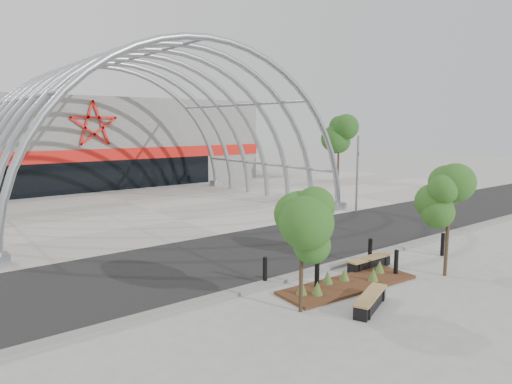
% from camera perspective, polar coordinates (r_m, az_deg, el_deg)
% --- Properties ---
extents(ground, '(140.00, 140.00, 0.00)m').
position_cam_1_polar(ground, '(18.52, 7.69, -9.45)').
color(ground, gray).
rests_on(ground, ground).
extents(road, '(140.00, 7.00, 0.02)m').
position_cam_1_polar(road, '(21.01, 0.84, -7.16)').
color(road, black).
rests_on(road, ground).
extents(forecourt, '(60.00, 17.00, 0.04)m').
position_cam_1_polar(forecourt, '(31.07, -13.09, -2.22)').
color(forecourt, '#9E998F').
rests_on(forecourt, ground).
extents(kerb, '(60.00, 0.50, 0.12)m').
position_cam_1_polar(kerb, '(18.34, 8.26, -9.45)').
color(kerb, slate).
rests_on(kerb, ground).
extents(arena_building, '(34.00, 15.24, 8.00)m').
position_cam_1_polar(arena_building, '(47.51, -22.39, 5.83)').
color(arena_building, slate).
rests_on(arena_building, ground).
extents(vault_canopy, '(20.80, 15.80, 20.36)m').
position_cam_1_polar(vault_canopy, '(31.07, -13.09, -2.23)').
color(vault_canopy, '#979CA2').
rests_on(vault_canopy, ground).
extents(planting_bed, '(5.44, 2.00, 0.57)m').
position_cam_1_polar(planting_bed, '(16.74, 11.25, -11.03)').
color(planting_bed, '#3C1D12').
rests_on(planting_bed, ground).
extents(signal_pole, '(0.26, 0.70, 4.96)m').
position_cam_1_polar(signal_pole, '(30.00, 12.54, 2.39)').
color(signal_pole, slate).
rests_on(signal_pole, ground).
extents(street_tree_0, '(1.72, 1.72, 3.93)m').
position_cam_1_polar(street_tree_0, '(13.63, 5.76, -3.65)').
color(street_tree_0, black).
rests_on(street_tree_0, ground).
extents(street_tree_1, '(1.67, 1.67, 3.95)m').
position_cam_1_polar(street_tree_1, '(18.29, 23.02, -1.13)').
color(street_tree_1, '#312718').
rests_on(street_tree_1, ground).
extents(bench_0, '(2.24, 1.31, 0.47)m').
position_cam_1_polar(bench_0, '(14.98, 14.09, -13.13)').
color(bench_0, black).
rests_on(bench_0, ground).
extents(bench_1, '(2.20, 0.49, 0.46)m').
position_cam_1_polar(bench_1, '(18.83, 13.98, -8.61)').
color(bench_1, black).
rests_on(bench_1, ground).
extents(bollard_0, '(0.16, 0.16, 0.98)m').
position_cam_1_polar(bollard_0, '(16.57, 1.13, -9.77)').
color(bollard_0, black).
rests_on(bollard_0, ground).
extents(bollard_1, '(0.17, 0.17, 1.04)m').
position_cam_1_polar(bollard_1, '(16.10, 7.63, -10.29)').
color(bollard_1, black).
rests_on(bollard_1, ground).
extents(bollard_2, '(0.16, 0.16, 1.01)m').
position_cam_1_polar(bollard_2, '(18.14, 17.11, -8.48)').
color(bollard_2, black).
rests_on(bollard_2, ground).
extents(bollard_3, '(0.17, 0.17, 1.05)m').
position_cam_1_polar(bollard_3, '(19.41, 14.07, -7.17)').
color(bollard_3, black).
rests_on(bollard_3, ground).
extents(bollard_4, '(0.16, 0.16, 1.01)m').
position_cam_1_polar(bollard_4, '(21.51, 22.29, -6.08)').
color(bollard_4, black).
rests_on(bollard_4, ground).
extents(bg_tree_1, '(2.70, 2.70, 5.91)m').
position_cam_1_polar(bg_tree_1, '(45.29, 10.32, 6.56)').
color(bg_tree_1, black).
rests_on(bg_tree_1, ground).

